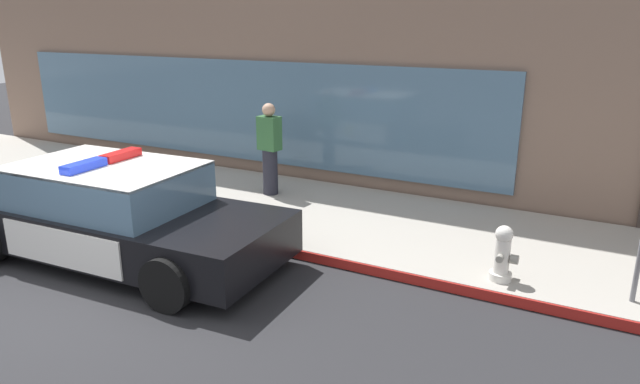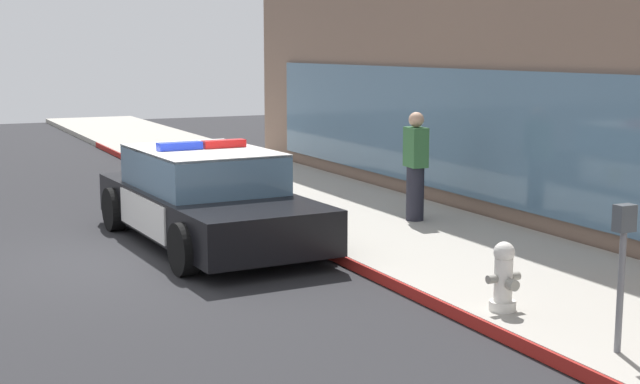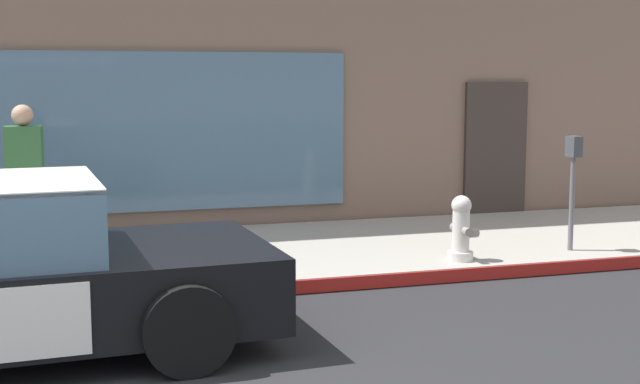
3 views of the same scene
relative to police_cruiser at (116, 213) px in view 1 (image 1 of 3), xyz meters
The scene contains 7 objects.
ground 1.47m from the police_cruiser, 56.01° to the right, with size 48.00×48.00×0.00m, color #262628.
sidewalk 2.98m from the police_cruiser, 75.55° to the left, with size 48.00×3.31×0.15m, color #A39E93.
curb_red_paint 1.50m from the police_cruiser, 57.86° to the left, with size 28.80×0.04×0.14m, color maroon.
storefront_building 9.34m from the police_cruiser, 83.11° to the left, with size 20.06×8.65×7.19m.
police_cruiser is the anchor object (origin of this frame).
fire_hydrant 5.30m from the police_cruiser, 16.77° to the left, with size 0.34×0.39×0.73m.
pedestrian_on_sidewalk 3.32m from the police_cruiser, 81.70° to the left, with size 0.42×0.30×1.71m.
Camera 1 is at (5.43, -4.30, 3.34)m, focal length 32.03 mm.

